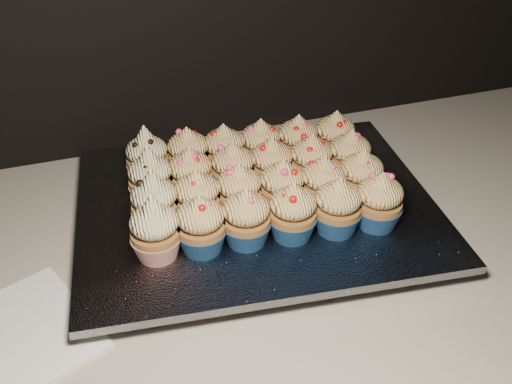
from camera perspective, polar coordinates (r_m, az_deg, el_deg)
worktop at (r=0.90m, az=14.18°, el=-2.32°), size 2.44×0.64×0.04m
napkin at (r=0.73m, az=-23.25°, el=-13.37°), size 0.22×0.22×0.00m
baking_tray at (r=0.83m, az=-0.00°, el=-2.21°), size 0.50×0.40×0.02m
foil_lining at (r=0.82m, az=-0.00°, el=-1.26°), size 0.54×0.44×0.01m
cupcake_0 at (r=0.71m, az=-10.06°, el=-3.80°), size 0.06×0.06×0.10m
cupcake_1 at (r=0.71m, az=-5.53°, el=-3.36°), size 0.06×0.06×0.08m
cupcake_2 at (r=0.72m, az=-0.99°, el=-2.66°), size 0.06×0.06×0.08m
cupcake_3 at (r=0.73m, az=3.69°, el=-2.08°), size 0.06×0.06×0.08m
cupcake_4 at (r=0.75m, az=8.17°, el=-1.51°), size 0.06×0.06×0.08m
cupcake_5 at (r=0.77m, az=12.20°, el=-0.97°), size 0.06×0.06×0.08m
cupcake_6 at (r=0.75m, az=-10.12°, el=-1.12°), size 0.06×0.06×0.10m
cupcake_7 at (r=0.76m, az=-5.89°, el=-0.67°), size 0.06×0.06×0.08m
cupcake_8 at (r=0.77m, az=-1.70°, el=-0.02°), size 0.06×0.06×0.08m
cupcake_9 at (r=0.78m, az=2.63°, el=0.44°), size 0.06×0.06×0.08m
cupcake_10 at (r=0.79m, az=6.67°, el=0.79°), size 0.06×0.06×0.08m
cupcake_11 at (r=0.81m, az=10.42°, el=1.47°), size 0.06×0.06×0.08m
cupcake_12 at (r=0.80m, az=-10.49°, el=1.31°), size 0.06×0.06×0.10m
cupcake_13 at (r=0.81m, az=-6.53°, el=1.66°), size 0.06×0.06×0.08m
cupcake_14 at (r=0.81m, az=-2.31°, el=2.20°), size 0.06×0.06×0.08m
cupcake_15 at (r=0.82m, az=1.56°, el=2.70°), size 0.06×0.06×0.08m
cupcake_16 at (r=0.84m, az=5.53°, el=3.05°), size 0.06×0.06×0.08m
cupcake_17 at (r=0.85m, az=9.32°, el=3.48°), size 0.06×0.06×0.08m
cupcake_18 at (r=0.85m, az=-10.80°, el=3.38°), size 0.06×0.06×0.10m
cupcake_19 at (r=0.86m, az=-6.77°, el=3.75°), size 0.06×0.06×0.08m
cupcake_20 at (r=0.86m, az=-3.20°, el=4.10°), size 0.06×0.06×0.08m
cupcake_21 at (r=0.87m, az=0.46°, el=4.65°), size 0.06×0.06×0.08m
cupcake_22 at (r=0.89m, az=4.19°, el=5.06°), size 0.06×0.06×0.08m
cupcake_23 at (r=0.90m, az=7.88°, el=5.45°), size 0.06×0.06×0.08m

